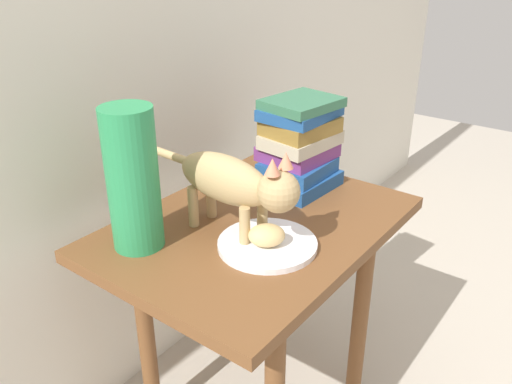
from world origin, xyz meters
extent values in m
cube|color=brown|center=(0.00, 0.00, 0.59)|extent=(0.74, 0.54, 0.03)
cylinder|color=brown|center=(0.20, -0.20, 0.29)|extent=(0.04, 0.04, 0.58)
cylinder|color=brown|center=(-0.20, 0.20, 0.29)|extent=(0.04, 0.04, 0.58)
cylinder|color=brown|center=(0.20, 0.20, 0.29)|extent=(0.04, 0.04, 0.58)
cylinder|color=white|center=(-0.08, -0.09, 0.62)|extent=(0.22, 0.22, 0.01)
ellipsoid|color=#E0BC7A|center=(-0.09, -0.10, 0.65)|extent=(0.10, 0.10, 0.05)
cylinder|color=tan|center=(-0.05, -0.06, 0.66)|extent=(0.02, 0.02, 0.10)
cylinder|color=tan|center=(-0.11, -0.05, 0.66)|extent=(0.02, 0.02, 0.10)
cylinder|color=tan|center=(-0.04, 0.10, 0.66)|extent=(0.02, 0.02, 0.10)
cylinder|color=tan|center=(-0.10, 0.11, 0.66)|extent=(0.02, 0.02, 0.10)
ellipsoid|color=tan|center=(-0.08, 0.03, 0.74)|extent=(0.10, 0.26, 0.11)
sphere|color=tan|center=(-0.08, -0.12, 0.76)|extent=(0.09, 0.09, 0.09)
cone|color=#DD8460|center=(-0.06, -0.12, 0.82)|extent=(0.03, 0.03, 0.03)
cone|color=#DD8460|center=(-0.10, -0.12, 0.82)|extent=(0.03, 0.03, 0.03)
cylinder|color=tan|center=(-0.07, 0.23, 0.75)|extent=(0.03, 0.16, 0.02)
cube|color=#1E4C8C|center=(0.23, 0.02, 0.63)|extent=(0.21, 0.17, 0.04)
cube|color=#1E4C8C|center=(0.23, 0.03, 0.67)|extent=(0.18, 0.15, 0.04)
cube|color=#72337A|center=(0.24, 0.04, 0.71)|extent=(0.19, 0.17, 0.04)
cube|color=#BCB299|center=(0.23, 0.03, 0.74)|extent=(0.21, 0.16, 0.04)
cube|color=olive|center=(0.23, 0.03, 0.78)|extent=(0.20, 0.17, 0.04)
cube|color=#1E4C8C|center=(0.24, 0.04, 0.82)|extent=(0.20, 0.16, 0.03)
cube|color=#336B4C|center=(0.23, 0.03, 0.84)|extent=(0.20, 0.17, 0.02)
cylinder|color=#288C51|center=(-0.24, 0.14, 0.77)|extent=(0.11, 0.11, 0.32)
cube|color=black|center=(0.11, 0.17, 0.62)|extent=(0.15, 0.11, 0.02)
camera|label=1|loc=(-0.89, -0.67, 1.23)|focal=37.15mm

